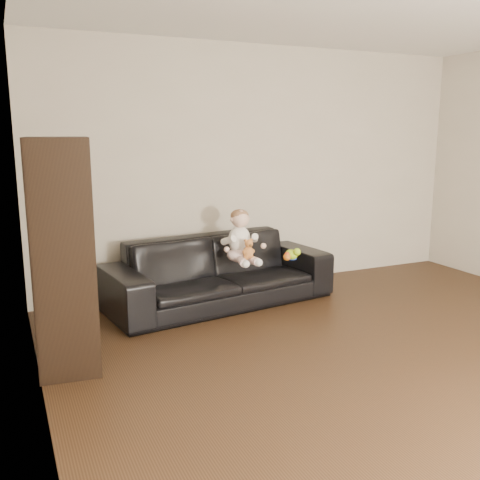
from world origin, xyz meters
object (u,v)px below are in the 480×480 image
sofa (219,271)px  cabinet (64,256)px  baby (241,239)px  teddy_bear (248,249)px  toy_rattle (287,257)px  toy_green (291,254)px  toy_blue_disc (292,258)px

sofa → cabinet: cabinet is taller
baby → teddy_bear: bearing=-81.3°
baby → toy_rattle: size_ratio=6.82×
teddy_bear → toy_green: 0.52m
sofa → baby: baby is taller
toy_green → toy_blue_disc: toy_green is taller
cabinet → toy_rattle: (2.18, 0.66, -0.36)m
baby → cabinet: bearing=-150.3°
cabinet → toy_blue_disc: bearing=24.1°
sofa → cabinet: 1.87m
toy_rattle → baby: bearing=162.9°
teddy_bear → cabinet: bearing=-148.4°
teddy_bear → toy_rattle: 0.45m
cabinet → baby: cabinet is taller
toy_rattle → toy_blue_disc: size_ratio=0.77×
sofa → teddy_bear: bearing=-63.7°
cabinet → toy_rattle: 2.30m
sofa → baby: size_ratio=4.30×
sofa → cabinet: bearing=-157.1°
toy_green → toy_blue_disc: bearing=46.7°
sofa → teddy_bear: teddy_bear is taller
baby → toy_rattle: baby is taller
sofa → toy_green: size_ratio=15.18×
baby → toy_green: bearing=-6.9°
baby → toy_blue_disc: 0.58m
cabinet → teddy_bear: size_ratio=8.65×
cabinet → teddy_bear: (1.74, 0.64, -0.24)m
toy_rattle → teddy_bear: bearing=-177.2°
cabinet → teddy_bear: cabinet is taller
teddy_bear → baby: bearing=105.2°
baby → teddy_bear: baby is taller
sofa → teddy_bear: size_ratio=11.71×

